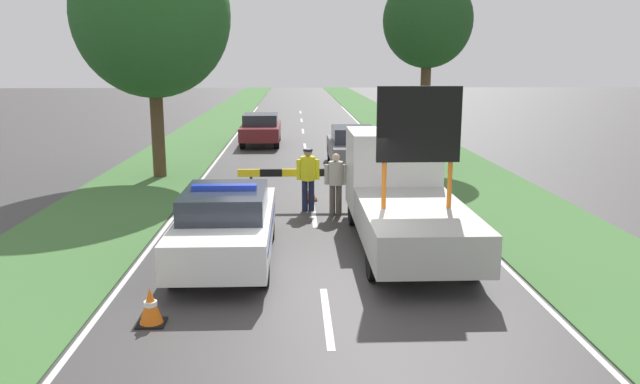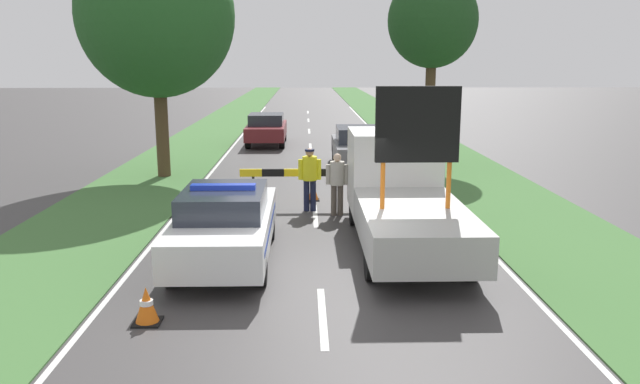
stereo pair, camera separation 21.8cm
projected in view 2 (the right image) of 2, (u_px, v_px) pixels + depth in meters
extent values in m
plane|color=#3D3A3A|center=(320.00, 279.00, 11.40)|extent=(160.00, 160.00, 0.00)
cube|color=silver|center=(323.00, 316.00, 9.74)|extent=(0.12, 2.39, 0.01)
cube|color=silver|center=(315.00, 215.00, 16.06)|extent=(0.12, 2.39, 0.01)
cube|color=silver|center=(312.00, 171.00, 22.38)|extent=(0.12, 2.39, 0.01)
cube|color=silver|center=(310.00, 147.00, 28.70)|extent=(0.12, 2.39, 0.01)
cube|color=silver|center=(309.00, 131.00, 35.02)|extent=(0.12, 2.39, 0.01)
cube|color=silver|center=(308.00, 120.00, 41.34)|extent=(0.12, 2.39, 0.01)
cube|color=silver|center=(308.00, 112.00, 47.66)|extent=(0.12, 2.39, 0.01)
cube|color=silver|center=(220.00, 162.00, 24.50)|extent=(0.10, 58.59, 0.01)
cube|color=silver|center=(402.00, 161.00, 24.67)|extent=(0.10, 58.59, 0.01)
cube|color=#427038|center=(200.00, 141.00, 30.82)|extent=(3.50, 120.00, 0.03)
cube|color=#427038|center=(419.00, 140.00, 31.08)|extent=(3.50, 120.00, 0.03)
cube|color=white|center=(226.00, 228.00, 12.38)|extent=(1.78, 4.74, 0.68)
cube|color=#282D38|center=(224.00, 201.00, 12.12)|extent=(1.57, 2.18, 0.48)
cylinder|color=black|center=(200.00, 225.00, 13.87)|extent=(0.24, 0.64, 0.64)
cylinder|color=black|center=(269.00, 225.00, 13.91)|extent=(0.24, 0.64, 0.64)
cylinder|color=black|center=(172.00, 269.00, 10.99)|extent=(0.24, 0.64, 0.64)
cylinder|color=black|center=(260.00, 268.00, 11.03)|extent=(0.24, 0.64, 0.64)
cube|color=#1E38C6|center=(223.00, 187.00, 12.06)|extent=(1.25, 0.24, 0.10)
cube|color=#193399|center=(226.00, 226.00, 12.37)|extent=(1.79, 3.89, 0.10)
cube|color=black|center=(238.00, 204.00, 14.75)|extent=(0.98, 0.08, 0.41)
cube|color=white|center=(393.00, 170.00, 14.93)|extent=(2.04, 2.13, 1.89)
cube|color=#232833|center=(387.00, 150.00, 15.88)|extent=(1.73, 0.04, 0.83)
cube|color=#B2B2AD|center=(414.00, 227.00, 12.03)|extent=(2.04, 4.04, 0.74)
cylinder|color=#D16619|center=(383.00, 186.00, 11.85)|extent=(0.09, 0.09, 0.90)
cylinder|color=#D16619|center=(449.00, 185.00, 11.88)|extent=(0.09, 0.09, 0.90)
cube|color=black|center=(418.00, 125.00, 11.62)|extent=(1.58, 0.12, 1.42)
cylinder|color=black|center=(355.00, 209.00, 15.10)|extent=(0.24, 0.80, 0.80)
cylinder|color=black|center=(429.00, 208.00, 15.15)|extent=(0.24, 0.80, 0.80)
cylinder|color=black|center=(372.00, 259.00, 11.30)|extent=(0.24, 0.80, 0.80)
cylinder|color=black|center=(470.00, 258.00, 11.34)|extent=(0.24, 0.80, 0.80)
cylinder|color=black|center=(253.00, 192.00, 16.92)|extent=(0.07, 0.07, 0.85)
cylinder|color=black|center=(359.00, 191.00, 16.99)|extent=(0.07, 0.07, 0.85)
cube|color=yellow|center=(251.00, 173.00, 16.81)|extent=(0.60, 0.08, 0.20)
cube|color=black|center=(273.00, 173.00, 16.82)|extent=(0.60, 0.08, 0.20)
cube|color=yellow|center=(295.00, 173.00, 16.84)|extent=(0.60, 0.08, 0.20)
cube|color=black|center=(317.00, 172.00, 16.85)|extent=(0.60, 0.08, 0.20)
cube|color=yellow|center=(339.00, 172.00, 16.87)|extent=(0.60, 0.08, 0.20)
cube|color=black|center=(361.00, 172.00, 16.88)|extent=(0.60, 0.08, 0.20)
cylinder|color=#191E38|center=(307.00, 195.00, 16.48)|extent=(0.16, 0.16, 0.83)
cylinder|color=#191E38|center=(313.00, 195.00, 16.48)|extent=(0.16, 0.16, 0.83)
cylinder|color=yellow|center=(310.00, 168.00, 16.33)|extent=(0.38, 0.38, 0.63)
cylinder|color=yellow|center=(301.00, 169.00, 16.33)|extent=(0.13, 0.13, 0.53)
cylinder|color=yellow|center=(319.00, 169.00, 16.34)|extent=(0.13, 0.13, 0.53)
sphere|color=#A57A5B|center=(310.00, 152.00, 16.24)|extent=(0.22, 0.22, 0.22)
cylinder|color=#141933|center=(310.00, 150.00, 16.23)|extent=(0.25, 0.25, 0.05)
cylinder|color=brown|center=(334.00, 200.00, 16.02)|extent=(0.15, 0.15, 0.80)
cylinder|color=brown|center=(340.00, 200.00, 16.02)|extent=(0.15, 0.15, 0.80)
cylinder|color=#B2AD9E|center=(337.00, 173.00, 15.88)|extent=(0.37, 0.37, 0.60)
cylinder|color=#B2AD9E|center=(328.00, 174.00, 15.88)|extent=(0.12, 0.12, 0.51)
cylinder|color=#B2AD9E|center=(346.00, 174.00, 15.89)|extent=(0.12, 0.12, 0.51)
sphere|color=beige|center=(337.00, 158.00, 15.79)|extent=(0.21, 0.21, 0.21)
cube|color=black|center=(369.00, 201.00, 17.60)|extent=(0.44, 0.44, 0.03)
cone|color=orange|center=(369.00, 191.00, 17.54)|extent=(0.37, 0.37, 0.58)
cylinder|color=white|center=(369.00, 190.00, 17.53)|extent=(0.21, 0.21, 0.08)
cube|color=black|center=(148.00, 322.00, 9.51)|extent=(0.42, 0.42, 0.03)
cone|color=orange|center=(146.00, 304.00, 9.45)|extent=(0.35, 0.35, 0.55)
cylinder|color=white|center=(146.00, 302.00, 9.44)|extent=(0.20, 0.20, 0.08)
cube|color=black|center=(313.00, 200.00, 17.81)|extent=(0.35, 0.35, 0.03)
cone|color=orange|center=(313.00, 191.00, 17.76)|extent=(0.30, 0.30, 0.47)
cylinder|color=white|center=(313.00, 190.00, 17.75)|extent=(0.17, 0.17, 0.07)
cube|color=slate|center=(357.00, 150.00, 23.02)|extent=(1.71, 4.52, 0.65)
cube|color=#282D38|center=(358.00, 134.00, 22.76)|extent=(1.51, 2.08, 0.54)
cylinder|color=black|center=(335.00, 153.00, 24.44)|extent=(0.24, 0.68, 0.68)
cylinder|color=black|center=(373.00, 153.00, 24.47)|extent=(0.24, 0.68, 0.68)
cylinder|color=black|center=(339.00, 165.00, 21.70)|extent=(0.24, 0.68, 0.68)
cylinder|color=black|center=(381.00, 165.00, 21.73)|extent=(0.24, 0.68, 0.68)
cube|color=maroon|center=(267.00, 131.00, 29.42)|extent=(1.77, 4.40, 0.61)
cube|color=#282D38|center=(266.00, 119.00, 29.17)|extent=(1.56, 2.03, 0.50)
cylinder|color=black|center=(253.00, 134.00, 30.80)|extent=(0.24, 0.69, 0.69)
cylinder|color=black|center=(284.00, 134.00, 30.84)|extent=(0.24, 0.69, 0.69)
cylinder|color=black|center=(248.00, 141.00, 28.13)|extent=(0.24, 0.69, 0.69)
cylinder|color=black|center=(282.00, 141.00, 28.17)|extent=(0.24, 0.69, 0.69)
cylinder|color=#4C3823|center=(429.00, 110.00, 23.66)|extent=(0.38, 0.38, 4.12)
ellipsoid|color=#1E471E|center=(433.00, 20.00, 22.97)|extent=(3.32, 3.32, 3.48)
cylinder|color=#4C3823|center=(162.00, 126.00, 21.04)|extent=(0.43, 0.43, 3.45)
ellipsoid|color=#235623|center=(156.00, 15.00, 20.29)|extent=(5.11, 5.11, 5.37)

